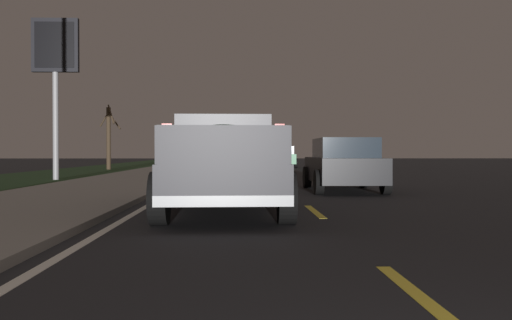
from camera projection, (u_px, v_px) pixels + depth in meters
name	position (u px, v px, depth m)	size (l,w,h in m)	color
ground	(270.00, 175.00, 28.71)	(144.00, 144.00, 0.00)	black
sidewalk_shoulder	(154.00, 174.00, 28.56)	(108.00, 4.00, 0.12)	gray
grass_verge	(51.00, 175.00, 28.43)	(108.00, 6.00, 0.01)	#1E3819
lane_markings	(220.00, 173.00, 30.93)	(109.13, 3.54, 0.01)	yellow
pickup_truck	(223.00, 161.00, 10.98)	(5.48, 2.39, 1.87)	#232328
sedan_black	(343.00, 164.00, 16.96)	(4.42, 2.05, 1.54)	black
sedan_green	(282.00, 157.00, 42.39)	(4.43, 2.08, 1.54)	#14592D
gas_price_sign	(55.00, 59.00, 23.83)	(0.27, 1.90, 6.62)	#99999E
bare_tree_far	(109.00, 136.00, 37.63)	(1.24, 1.62, 4.21)	#423323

